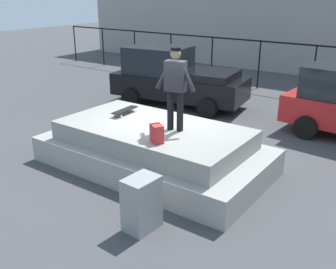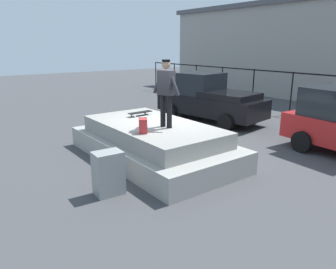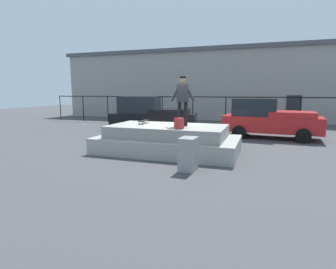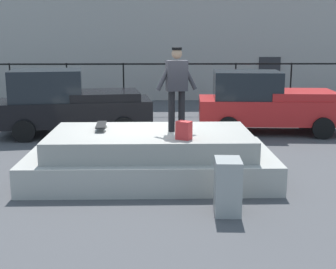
{
  "view_description": "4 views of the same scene",
  "coord_description": "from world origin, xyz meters",
  "px_view_note": "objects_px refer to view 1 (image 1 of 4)",
  "views": [
    {
      "loc": [
        5.12,
        -6.96,
        3.88
      ],
      "look_at": [
        -0.11,
        0.32,
        0.51
      ],
      "focal_mm": 41.83,
      "sensor_mm": 36.0,
      "label": 1
    },
    {
      "loc": [
        7.28,
        -5.36,
        3.12
      ],
      "look_at": [
        -0.32,
        0.34,
        0.46
      ],
      "focal_mm": 34.4,
      "sensor_mm": 36.0,
      "label": 2
    },
    {
      "loc": [
        3.33,
        -9.87,
        2.21
      ],
      "look_at": [
        -0.26,
        0.49,
        0.51
      ],
      "focal_mm": 29.11,
      "sensor_mm": 36.0,
      "label": 3
    },
    {
      "loc": [
        0.2,
        -10.09,
        3.02
      ],
      "look_at": [
        0.45,
        0.47,
        0.74
      ],
      "focal_mm": 49.63,
      "sensor_mm": 36.0,
      "label": 4
    }
  ],
  "objects_px": {
    "skateboard": "(125,110)",
    "car_black_pickup_near": "(175,77)",
    "skateboarder": "(175,84)",
    "backpack": "(157,134)",
    "utility_box": "(142,204)"
  },
  "relations": [
    {
      "from": "skateboard",
      "to": "car_black_pickup_near",
      "type": "height_order",
      "value": "car_black_pickup_near"
    },
    {
      "from": "car_black_pickup_near",
      "to": "skateboarder",
      "type": "bearing_deg",
      "value": -55.26
    },
    {
      "from": "skateboard",
      "to": "car_black_pickup_near",
      "type": "bearing_deg",
      "value": 109.12
    },
    {
      "from": "skateboarder",
      "to": "backpack",
      "type": "relative_size",
      "value": 4.85
    },
    {
      "from": "backpack",
      "to": "car_black_pickup_near",
      "type": "distance_m",
      "value": 6.18
    },
    {
      "from": "skateboarder",
      "to": "backpack",
      "type": "height_order",
      "value": "skateboarder"
    },
    {
      "from": "car_black_pickup_near",
      "to": "backpack",
      "type": "bearing_deg",
      "value": -58.63
    },
    {
      "from": "car_black_pickup_near",
      "to": "utility_box",
      "type": "height_order",
      "value": "car_black_pickup_near"
    },
    {
      "from": "backpack",
      "to": "car_black_pickup_near",
      "type": "relative_size",
      "value": 0.08
    },
    {
      "from": "skateboard",
      "to": "utility_box",
      "type": "distance_m",
      "value": 3.41
    },
    {
      "from": "skateboard",
      "to": "utility_box",
      "type": "xyz_separation_m",
      "value": [
        2.41,
        -2.33,
        -0.63
      ]
    },
    {
      "from": "backpack",
      "to": "skateboarder",
      "type": "bearing_deg",
      "value": -51.7
    },
    {
      "from": "utility_box",
      "to": "backpack",
      "type": "bearing_deg",
      "value": 120.34
    },
    {
      "from": "skateboard",
      "to": "backpack",
      "type": "relative_size",
      "value": 2.21
    },
    {
      "from": "backpack",
      "to": "utility_box",
      "type": "xyz_separation_m",
      "value": [
        0.68,
        -1.33,
        -0.71
      ]
    }
  ]
}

